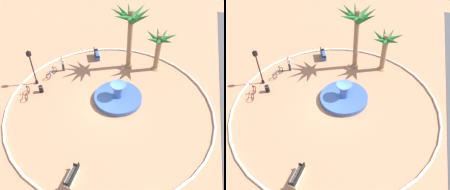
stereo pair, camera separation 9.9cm
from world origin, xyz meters
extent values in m
plane|color=tan|center=(0.00, 0.00, 0.00)|extent=(80.00, 80.00, 0.00)
torus|color=silver|center=(0.00, 0.00, 0.10)|extent=(18.61, 18.61, 0.20)
cylinder|color=#38569E|center=(-0.87, 0.55, 0.23)|extent=(4.43, 4.43, 0.45)
cylinder|color=#19567F|center=(-0.87, 0.55, 0.19)|extent=(3.90, 3.90, 0.34)
cylinder|color=#38569E|center=(-0.87, 0.55, 1.10)|extent=(0.80, 0.80, 1.30)
cylinder|color=#3D5FAD|center=(-0.87, 0.55, 1.81)|extent=(1.42, 1.42, 0.12)
cylinder|color=#8E6B4C|center=(-6.63, 3.04, 2.04)|extent=(0.54, 0.54, 4.08)
cone|color=#8E6B4C|center=(-6.63, 3.04, 0.25)|extent=(1.03, 1.03, 0.50)
cone|color=#1E6028|center=(-5.81, 3.02, 3.74)|extent=(1.86, 0.61, 1.20)
cone|color=#1E6028|center=(-6.08, 3.68, 3.81)|extent=(1.63, 1.77, 1.08)
cone|color=#1E6028|center=(-6.92, 3.83, 3.80)|extent=(1.18, 1.93, 1.08)
cone|color=#1E6028|center=(-7.36, 3.30, 3.65)|extent=(1.90, 1.13, 1.35)
cone|color=#1E6028|center=(-7.37, 2.79, 3.67)|extent=(1.91, 1.13, 1.31)
cone|color=#1E6028|center=(-6.91, 2.32, 3.66)|extent=(1.18, 1.90, 1.33)
cone|color=#1E6028|center=(-6.04, 2.48, 3.75)|extent=(1.72, 1.68, 1.19)
cylinder|color=#8E6B4C|center=(-6.20, 0.14, 3.15)|extent=(0.51, 0.51, 6.31)
cone|color=#8E6B4C|center=(-6.20, 0.14, 0.25)|extent=(0.96, 0.96, 0.50)
cone|color=#1E6028|center=(-5.19, 0.22, 5.89)|extent=(2.28, 0.73, 1.35)
cone|color=#1E6028|center=(-5.38, 0.71, 5.85)|extent=(2.15, 1.72, 1.42)
cone|color=#1E6028|center=(-5.94, 1.04, 5.74)|extent=(1.13, 2.23, 1.62)
cone|color=#1E6028|center=(-6.72, 0.93, 5.75)|extent=(1.66, 2.12, 1.61)
cone|color=#1E6028|center=(-7.11, 0.59, 5.89)|extent=(2.26, 1.49, 1.36)
cone|color=#1E6028|center=(-7.07, -0.25, 5.76)|extent=(2.22, 1.40, 1.58)
cone|color=#1E6028|center=(-6.68, -0.73, 5.85)|extent=(1.56, 2.22, 1.43)
cone|color=#1E6028|center=(-6.15, -0.86, 5.87)|extent=(0.68, 2.26, 1.39)
cone|color=#1E6028|center=(-5.37, -0.46, 5.92)|extent=(2.15, 1.77, 1.31)
cube|color=beige|center=(7.61, -0.20, 0.45)|extent=(1.61, 0.54, 0.12)
cube|color=black|center=(7.61, 0.01, 0.75)|extent=(1.60, 0.12, 0.50)
cube|color=#B6ADA0|center=(7.61, -0.20, 0.20)|extent=(1.48, 0.50, 0.39)
cube|color=black|center=(8.36, -0.22, 0.59)|extent=(0.09, 0.45, 0.24)
cube|color=black|center=(6.86, -0.18, 0.59)|extent=(0.09, 0.45, 0.24)
cube|color=#335BA8|center=(-6.69, -3.69, 0.45)|extent=(1.64, 1.21, 0.12)
cube|color=black|center=(-6.59, -3.88, 0.75)|extent=(1.44, 0.84, 0.50)
cube|color=#2B4E8F|center=(-6.69, -3.69, 0.20)|extent=(1.51, 1.11, 0.39)
cube|color=black|center=(-7.35, -4.06, 0.59)|extent=(0.29, 0.43, 0.24)
cube|color=black|center=(-6.03, -3.33, 0.59)|extent=(0.29, 0.43, 0.24)
cylinder|color=black|center=(-0.62, -7.90, 1.64)|extent=(0.12, 0.12, 3.28)
cylinder|color=black|center=(-0.62, -7.90, 0.15)|extent=(0.28, 0.28, 0.30)
cube|color=black|center=(-0.62, -7.90, 3.50)|extent=(0.32, 0.32, 0.44)
sphere|color=#F2EDCC|center=(-0.62, -7.90, 3.50)|extent=(0.22, 0.22, 0.22)
cone|color=black|center=(-0.62, -7.90, 3.78)|extent=(0.20, 0.20, 0.18)
cylinder|color=black|center=(0.37, -6.79, 0.35)|extent=(0.40, 0.40, 0.70)
torus|color=#4C4C51|center=(0.37, -6.79, 0.70)|extent=(0.46, 0.46, 0.06)
torus|color=black|center=(1.77, -7.51, 0.36)|extent=(0.69, 0.32, 0.72)
torus|color=black|center=(0.84, -7.89, 0.36)|extent=(0.69, 0.32, 0.72)
cylinder|color=#B21919|center=(1.30, -7.70, 0.59)|extent=(0.90, 0.40, 0.05)
cylinder|color=#B21919|center=(0.98, -7.83, 0.74)|extent=(0.04, 0.04, 0.30)
cube|color=black|center=(0.98, -7.83, 0.91)|extent=(0.22, 0.17, 0.06)
cylinder|color=#B21919|center=(1.72, -7.53, 0.73)|extent=(0.19, 0.42, 0.03)
torus|color=black|center=(-1.63, -7.07, 0.36)|extent=(0.72, 0.15, 0.72)
torus|color=black|center=(-2.62, -6.94, 0.36)|extent=(0.72, 0.15, 0.72)
cylinder|color=#1E66B2|center=(-2.13, -7.00, 0.59)|extent=(0.95, 0.17, 0.05)
cylinder|color=#1E66B2|center=(-2.47, -6.96, 0.74)|extent=(0.04, 0.04, 0.30)
cube|color=black|center=(-2.47, -6.96, 0.91)|extent=(0.21, 0.12, 0.06)
cylinder|color=#1E66B2|center=(-1.68, -7.06, 0.73)|extent=(0.08, 0.44, 0.03)
cylinder|color=#33333D|center=(-3.40, -6.35, 0.46)|extent=(0.14, 0.14, 0.91)
cylinder|color=#33333D|center=(-3.34, -6.18, 0.46)|extent=(0.14, 0.14, 0.91)
cube|color=white|center=(-3.37, -6.27, 1.19)|extent=(0.31, 0.39, 0.56)
sphere|color=#9E7051|center=(-3.37, -6.27, 1.59)|extent=(0.22, 0.22, 0.22)
cylinder|color=white|center=(-3.45, -6.47, 1.19)|extent=(0.09, 0.09, 0.53)
cylinder|color=white|center=(-3.30, -6.06, 1.19)|extent=(0.09, 0.09, 0.53)
camera|label=1|loc=(14.06, 4.72, 15.21)|focal=37.18mm
camera|label=2|loc=(14.03, 4.81, 15.21)|focal=37.18mm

